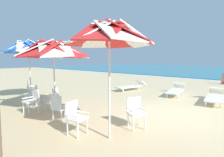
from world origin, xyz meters
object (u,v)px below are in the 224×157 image
object	(u,v)px
plastic_chair_6	(31,88)
sun_lounger_2	(131,86)
plastic_chair_3	(59,106)
plastic_chair_0	(135,111)
sun_lounger_0	(215,97)
sun_lounger_1	(176,90)
plastic_chair_5	(33,94)
plastic_chair_1	(75,115)
plastic_chair_4	(32,99)
beachgoer_seated	(224,80)
beach_umbrella_0	(109,36)
beach_umbrella_1	(53,50)
plastic_chair_2	(52,97)
beach_umbrella_2	(29,48)

from	to	relation	value
plastic_chair_6	sun_lounger_2	size ratio (longest dim) A/B	0.39
plastic_chair_3	plastic_chair_0	bearing A→B (deg)	31.97
sun_lounger_0	sun_lounger_1	xyz separation A→B (m)	(-1.93, 0.47, 0.00)
plastic_chair_3	plastic_chair_5	xyz separation A→B (m)	(-2.46, 0.24, 0.00)
plastic_chair_3	sun_lounger_0	bearing A→B (deg)	62.88
plastic_chair_1	sun_lounger_0	xyz separation A→B (m)	(1.97, 6.07, -0.22)
plastic_chair_4	plastic_chair_6	bearing A→B (deg)	158.71
sun_lounger_1	beachgoer_seated	size ratio (longest dim) A/B	2.40
plastic_chair_0	sun_lounger_1	size ratio (longest dim) A/B	0.39
plastic_chair_6	sun_lounger_0	xyz separation A→B (m)	(7.13, 5.08, -0.22)
beach_umbrella_0	sun_lounger_2	world-z (taller)	beach_umbrella_0
plastic_chair_5	sun_lounger_1	distance (m)	7.08
plastic_chair_6	plastic_chair_5	bearing A→B (deg)	-19.33
plastic_chair_0	beach_umbrella_1	xyz separation A→B (m)	(-2.91, -0.84, 1.76)
plastic_chair_0	beachgoer_seated	distance (m)	11.85
plastic_chair_3	plastic_chair_4	distance (m)	1.56
beach_umbrella_1	plastic_chair_4	size ratio (longest dim) A/B	3.06
plastic_chair_1	sun_lounger_2	bearing A→B (deg)	113.35
beach_umbrella_0	plastic_chair_2	distance (m)	3.79
sun_lounger_2	plastic_chair_6	bearing A→B (deg)	-116.71
plastic_chair_6	beach_umbrella_0	bearing A→B (deg)	-5.50
sun_lounger_0	sun_lounger_2	world-z (taller)	same
plastic_chair_3	plastic_chair_5	size ratio (longest dim) A/B	1.00
beach_umbrella_1	plastic_chair_2	distance (m)	1.81
beach_umbrella_2	beach_umbrella_1	bearing A→B (deg)	-3.75
beach_umbrella_0	plastic_chair_1	world-z (taller)	beach_umbrella_0
beach_umbrella_0	plastic_chair_4	size ratio (longest dim) A/B	3.29
plastic_chair_0	plastic_chair_1	distance (m)	1.67
plastic_chair_0	plastic_chair_2	size ratio (longest dim) A/B	1.00
plastic_chair_4	sun_lounger_0	bearing A→B (deg)	53.05
plastic_chair_4	sun_lounger_2	world-z (taller)	plastic_chair_4
beachgoer_seated	sun_lounger_2	bearing A→B (deg)	-118.11
beach_umbrella_0	plastic_chair_1	bearing A→B (deg)	-153.06
plastic_chair_1	beachgoer_seated	world-z (taller)	beachgoer_seated
plastic_chair_0	beach_umbrella_2	size ratio (longest dim) A/B	0.30
beach_umbrella_1	beach_umbrella_0	bearing A→B (deg)	-2.77
plastic_chair_4	plastic_chair_1	bearing A→B (deg)	0.09
sun_lounger_0	sun_lounger_1	world-z (taller)	same
plastic_chair_0	plastic_chair_1	world-z (taller)	same
beach_umbrella_2	plastic_chair_5	bearing A→B (deg)	-16.87
plastic_chair_2	sun_lounger_2	world-z (taller)	plastic_chair_2
plastic_chair_0	plastic_chair_3	xyz separation A→B (m)	(-1.96, -1.23, 0.00)
plastic_chair_2	beachgoer_seated	bearing A→B (deg)	73.90
beach_umbrella_0	plastic_chair_2	size ratio (longest dim) A/B	3.29
sun_lounger_1	beachgoer_seated	bearing A→B (deg)	79.95
plastic_chair_1	plastic_chair_3	world-z (taller)	same
plastic_chair_2	plastic_chair_6	world-z (taller)	same
plastic_chair_0	plastic_chair_4	size ratio (longest dim) A/B	1.00
sun_lounger_1	plastic_chair_5	bearing A→B (deg)	-120.05
plastic_chair_0	sun_lounger_0	xyz separation A→B (m)	(1.06, 4.67, -0.22)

